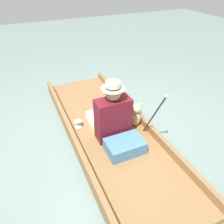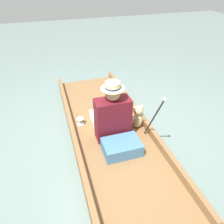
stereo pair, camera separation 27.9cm
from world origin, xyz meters
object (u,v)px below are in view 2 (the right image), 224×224
object	(u,v)px
seated_person	(111,116)
walking_cane	(155,115)
wine_glass	(80,120)
teddy_bear	(138,117)

from	to	relation	value
seated_person	walking_cane	size ratio (longest dim) A/B	1.04
seated_person	walking_cane	xyz separation A→B (m)	(0.44, -0.37, 0.17)
seated_person	wine_glass	bearing A→B (deg)	145.22
seated_person	walking_cane	world-z (taller)	seated_person
teddy_bear	walking_cane	xyz separation A→B (m)	(0.05, -0.38, 0.28)
wine_glass	walking_cane	world-z (taller)	walking_cane
seated_person	walking_cane	bearing A→B (deg)	-34.36
teddy_bear	wine_glass	bearing A→B (deg)	158.49
seated_person	teddy_bear	distance (m)	0.41
seated_person	wine_glass	distance (m)	0.54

